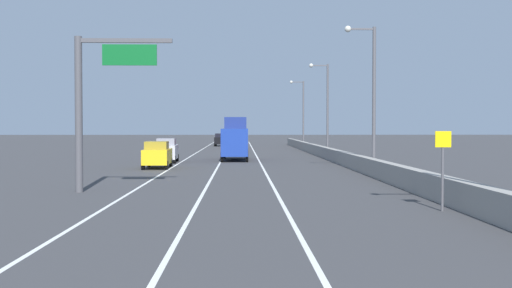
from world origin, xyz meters
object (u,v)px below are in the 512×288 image
object	(u,v)px
car_silver_0	(167,150)
car_red_2	(237,141)
lamp_post_right_third	(325,103)
overhead_sign_gantry	(94,94)
box_truck	(235,140)
car_yellow_3	(157,155)
car_black_1	(220,140)
speed_advisory_sign	(443,164)
lamp_post_right_fourth	(302,109)
lamp_post_right_second	(370,89)

from	to	relation	value
car_silver_0	car_red_2	bearing A→B (deg)	80.61
lamp_post_right_third	car_silver_0	distance (m)	20.40
overhead_sign_gantry	box_truck	bearing A→B (deg)	76.94
car_silver_0	box_truck	distance (m)	7.07
car_yellow_3	car_black_1	bearing A→B (deg)	86.63
car_silver_0	car_black_1	world-z (taller)	car_silver_0
speed_advisory_sign	car_yellow_3	bearing A→B (deg)	120.01
speed_advisory_sign	lamp_post_right_fourth	distance (m)	68.86
lamp_post_right_second	car_black_1	bearing A→B (deg)	101.74
lamp_post_right_second	lamp_post_right_third	bearing A→B (deg)	89.11
car_red_2	box_truck	distance (m)	32.14
speed_advisory_sign	car_black_1	bearing A→B (deg)	98.02
speed_advisory_sign	overhead_sign_gantry	bearing A→B (deg)	154.35
car_silver_0	car_red_2	xyz separation A→B (m)	(5.92, 35.81, -0.01)
lamp_post_right_second	car_yellow_3	xyz separation A→B (m)	(-15.10, 5.25, -4.71)
lamp_post_right_second	lamp_post_right_fourth	world-z (taller)	same
lamp_post_right_fourth	car_yellow_3	bearing A→B (deg)	-109.01
lamp_post_right_third	car_silver_0	world-z (taller)	lamp_post_right_third
overhead_sign_gantry	lamp_post_right_third	xyz separation A→B (m)	(16.22, 36.74, 1.00)
overhead_sign_gantry	lamp_post_right_second	world-z (taller)	lamp_post_right_second
lamp_post_right_second	box_truck	bearing A→B (deg)	119.44
lamp_post_right_fourth	speed_advisory_sign	bearing A→B (deg)	-91.28
lamp_post_right_fourth	car_black_1	xyz separation A→B (m)	(-12.31, 7.79, -4.72)
car_red_2	car_silver_0	bearing A→B (deg)	-99.39
car_yellow_3	speed_advisory_sign	bearing A→B (deg)	-59.99
car_silver_0	car_red_2	distance (m)	36.29
box_truck	lamp_post_right_fourth	bearing A→B (deg)	74.02
lamp_post_right_fourth	box_truck	bearing A→B (deg)	-105.98
lamp_post_right_third	car_black_1	world-z (taller)	lamp_post_right_third
car_black_1	car_yellow_3	distance (m)	52.59
car_silver_0	car_black_1	bearing A→B (deg)	85.85
car_black_1	box_truck	size ratio (longest dim) A/B	0.54
speed_advisory_sign	lamp_post_right_second	bearing A→B (deg)	86.27
lamp_post_right_third	car_black_1	size ratio (longest dim) A/B	2.32
speed_advisory_sign	car_red_2	xyz separation A→B (m)	(-8.13, 67.35, -0.71)
car_black_1	car_yellow_3	size ratio (longest dim) A/B	0.98
lamp_post_right_fourth	box_truck	size ratio (longest dim) A/B	1.26
speed_advisory_sign	car_black_1	xyz separation A→B (m)	(-10.78, 76.52, -0.75)
car_silver_0	car_yellow_3	distance (m)	7.53
car_black_1	box_truck	world-z (taller)	box_truck
car_red_2	box_truck	xyz separation A→B (m)	(0.07, -32.13, 0.80)
car_red_2	car_yellow_3	xyz separation A→B (m)	(-5.74, -43.33, -0.03)
car_silver_0	car_yellow_3	world-z (taller)	car_silver_0
lamp_post_right_fourth	car_silver_0	distance (m)	40.59
lamp_post_right_fourth	box_truck	xyz separation A→B (m)	(-9.59, -33.50, -3.88)
car_black_1	car_yellow_3	world-z (taller)	car_yellow_3
lamp_post_right_second	lamp_post_right_fourth	xyz separation A→B (m)	(0.31, 49.96, 0.00)
overhead_sign_gantry	lamp_post_right_fourth	xyz separation A→B (m)	(16.14, 61.72, 1.00)
lamp_post_right_second	car_yellow_3	world-z (taller)	lamp_post_right_second
lamp_post_right_third	car_red_2	size ratio (longest dim) A/B	2.28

